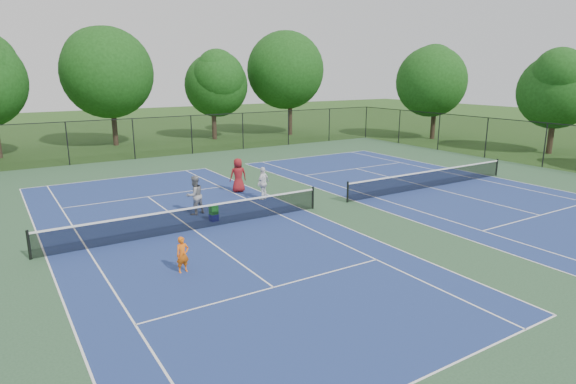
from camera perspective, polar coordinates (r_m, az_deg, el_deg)
ground at (r=23.40m, az=5.05°, el=-1.61°), size 140.00×140.00×0.00m
court_pad at (r=23.40m, az=5.05°, el=-1.60°), size 36.00×36.00×0.01m
tennis_court_left at (r=20.08m, az=-11.11°, el=-4.20°), size 12.00×23.83×1.07m
tennis_court_right at (r=28.07m, az=16.50°, el=0.70°), size 12.00×23.83×1.07m
perimeter_fence at (r=23.02m, az=5.13°, el=2.23°), size 36.08×36.08×3.02m
tree_back_b at (r=44.94m, az=-20.40°, el=13.58°), size 7.60×7.60×10.03m
tree_back_c at (r=46.79m, az=-8.93°, el=12.88°), size 6.00×6.00×8.40m
tree_back_d at (r=49.68m, az=0.25°, el=14.65°), size 7.80×7.80×10.37m
tree_side_e at (r=48.64m, az=17.18°, el=12.86°), size 6.60×6.60×8.87m
tree_side_f at (r=43.14m, az=29.31°, el=10.91°), size 5.80×5.80×8.12m
child_player at (r=15.91m, az=-12.39°, el=-7.27°), size 0.46×0.32×1.20m
instructor at (r=22.07m, az=-11.00°, el=-0.38°), size 1.01×0.87×1.79m
bystander_a at (r=24.30m, az=-2.96°, el=1.05°), size 1.06×0.84×1.68m
bystander_c at (r=25.87m, az=-5.93°, el=1.98°), size 1.00×0.75×1.84m
ball_crate at (r=21.13m, az=-8.78°, el=-3.01°), size 0.38×0.33×0.31m
ball_hopper at (r=21.03m, az=-8.81°, el=-2.10°), size 0.36×0.31×0.39m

